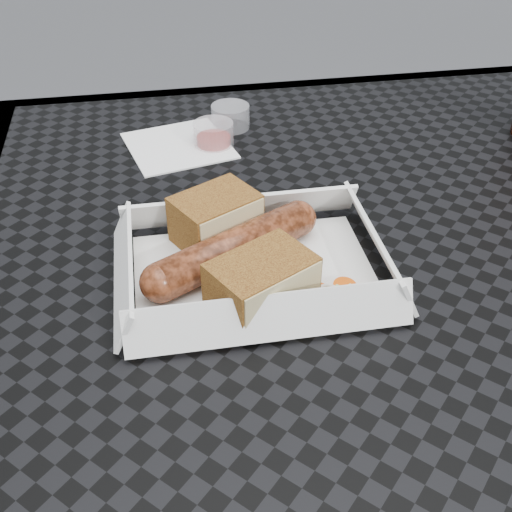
{
  "coord_description": "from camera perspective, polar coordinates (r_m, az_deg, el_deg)",
  "views": [
    {
      "loc": [
        -0.19,
        -0.51,
        1.12
      ],
      "look_at": [
        -0.11,
        -0.06,
        0.78
      ],
      "focal_mm": 45.0,
      "sensor_mm": 36.0,
      "label": 1
    }
  ],
  "objects": [
    {
      "name": "napkin",
      "position": [
        0.82,
        -6.89,
        9.72
      ],
      "size": [
        0.14,
        0.14,
        0.0
      ],
      "primitive_type": "cube",
      "rotation": [
        0.0,
        0.0,
        0.23
      ],
      "color": "white",
      "rests_on": "patio_table"
    },
    {
      "name": "condiment_cup_sauce",
      "position": [
        0.81,
        -3.8,
        10.74
      ],
      "size": [
        0.05,
        0.05,
        0.03
      ],
      "primitive_type": "cylinder",
      "color": "#96130A",
      "rests_on": "patio_table"
    },
    {
      "name": "veg_garnish",
      "position": [
        0.57,
        7.3,
        -3.85
      ],
      "size": [
        0.03,
        0.03,
        0.0
      ],
      "color": "#EA540A",
      "rests_on": "food_tray"
    },
    {
      "name": "condiment_cup_empty",
      "position": [
        0.86,
        -2.29,
        12.28
      ],
      "size": [
        0.05,
        0.05,
        0.03
      ],
      "primitive_type": "cylinder",
      "color": "silver",
      "rests_on": "patio_table"
    },
    {
      "name": "food_tray",
      "position": [
        0.6,
        -0.16,
        -1.56
      ],
      "size": [
        0.22,
        0.15,
        0.0
      ],
      "primitive_type": "cube",
      "color": "white",
      "rests_on": "patio_table"
    },
    {
      "name": "bratwurst",
      "position": [
        0.6,
        -2.0,
        0.68
      ],
      "size": [
        0.18,
        0.11,
        0.04
      ],
      "rotation": [
        0.0,
        0.0,
        0.5
      ],
      "color": "brown",
      "rests_on": "food_tray"
    },
    {
      "name": "bread_far",
      "position": [
        0.55,
        0.51,
        -2.3
      ],
      "size": [
        0.1,
        0.09,
        0.04
      ],
      "primitive_type": "cube",
      "rotation": [
        0.0,
        0.0,
        0.5
      ],
      "color": "brown",
      "rests_on": "food_tray"
    },
    {
      "name": "patio_table",
      "position": [
        0.71,
        7.84,
        -2.9
      ],
      "size": [
        0.8,
        0.8,
        0.74
      ],
      "color": "black",
      "rests_on": "ground"
    },
    {
      "name": "bread_near",
      "position": [
        0.63,
        -3.61,
        3.39
      ],
      "size": [
        0.09,
        0.09,
        0.05
      ],
      "primitive_type": "cube",
      "rotation": [
        0.0,
        0.0,
        0.5
      ],
      "color": "brown",
      "rests_on": "food_tray"
    }
  ]
}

